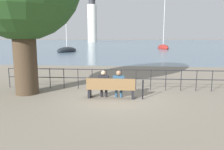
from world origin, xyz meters
name	(u,v)px	position (x,y,z in m)	size (l,w,h in m)	color
ground_plane	(111,98)	(0.00, 0.00, 0.00)	(1000.00, 1000.00, 0.00)	gray
harbor_water	(130,41)	(0.00, 160.93, 0.00)	(600.00, 300.00, 0.01)	slate
park_bench	(111,88)	(0.00, -0.07, 0.44)	(2.10, 0.45, 0.90)	brown
seated_person_left	(103,83)	(-0.33, 0.01, 0.67)	(0.46, 0.35, 1.21)	black
seated_person_right	(119,83)	(0.33, 0.01, 0.67)	(0.49, 0.35, 1.22)	navy
promenade_railing	(114,76)	(0.00, 1.59, 0.69)	(11.14, 0.04, 1.05)	black
closed_umbrella	(143,88)	(1.37, -0.10, 0.49)	(0.09, 0.09, 0.89)	black
sailboat_1	(67,50)	(-11.07, 30.76, 0.30)	(3.85, 5.64, 8.17)	black
sailboat_2	(163,47)	(8.38, 43.42, 0.41)	(2.90, 5.46, 12.88)	maroon
harbor_lighthouse	(92,21)	(-24.06, 131.72, 13.14)	(5.88, 5.88, 28.25)	silver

